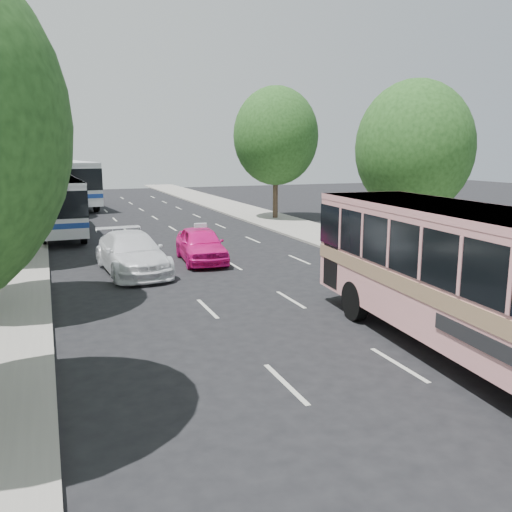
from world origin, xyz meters
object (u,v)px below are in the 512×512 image
pink_bus (471,267)px  pink_taxi (201,244)px  white_pickup (132,253)px  tour_coach_rear (68,180)px  tour_coach_front (57,201)px

pink_bus → pink_taxi: (-2.93, 13.32, -1.45)m
pink_bus → pink_taxi: 13.72m
white_pickup → pink_bus: bearing=-67.5°
pink_bus → tour_coach_rear: tour_coach_rear is taller
pink_taxi → white_pickup: (-3.22, -1.14, 0.04)m
white_pickup → tour_coach_rear: tour_coach_rear is taller
pink_taxi → tour_coach_rear: bearing=103.9°
white_pickup → tour_coach_front: tour_coach_front is taller
pink_bus → tour_coach_rear: bearing=104.7°
pink_bus → tour_coach_front: size_ratio=1.02×
pink_bus → white_pickup: pink_bus is taller
white_pickup → tour_coach_rear: (-1.19, 28.01, 1.59)m
white_pickup → tour_coach_front: 12.20m
tour_coach_front → pink_taxi: bearing=-63.7°
tour_coach_front → tour_coach_rear: tour_coach_rear is taller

